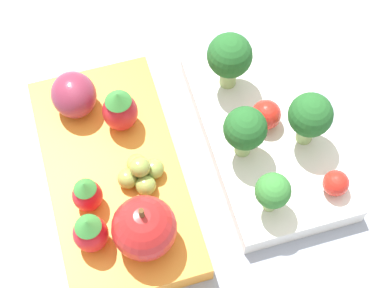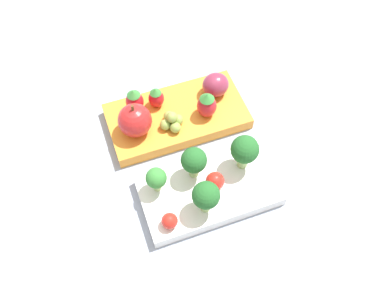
{
  "view_description": "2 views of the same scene",
  "coord_description": "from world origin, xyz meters",
  "px_view_note": "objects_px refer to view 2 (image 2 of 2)",
  "views": [
    {
      "loc": [
        0.25,
        -0.11,
        0.52
      ],
      "look_at": [
        0.0,
        -0.0,
        0.03
      ],
      "focal_mm": 60.0,
      "sensor_mm": 36.0,
      "label": 1
    },
    {
      "loc": [
        0.15,
        0.31,
        0.57
      ],
      "look_at": [
        0.0,
        -0.0,
        0.03
      ],
      "focal_mm": 40.0,
      "sensor_mm": 36.0,
      "label": 2
    }
  ],
  "objects_px": {
    "strawberry_2": "(134,100)",
    "plum": "(216,85)",
    "strawberry_0": "(156,97)",
    "grape_cluster": "(172,121)",
    "broccoli_floret_2": "(156,179)",
    "broccoli_floret_1": "(245,150)",
    "apple": "(135,120)",
    "strawberry_1": "(207,105)",
    "cherry_tomato_1": "(170,221)",
    "bento_box_fruit": "(177,116)",
    "broccoli_floret_3": "(194,161)",
    "bento_box_savoury": "(209,190)",
    "cherry_tomato_0": "(216,181)",
    "broccoli_floret_0": "(206,196)"
  },
  "relations": [
    {
      "from": "strawberry_0",
      "to": "grape_cluster",
      "type": "relative_size",
      "value": 0.93
    },
    {
      "from": "cherry_tomato_0",
      "to": "strawberry_1",
      "type": "relative_size",
      "value": 0.56
    },
    {
      "from": "apple",
      "to": "plum",
      "type": "height_order",
      "value": "apple"
    },
    {
      "from": "bento_box_fruit",
      "to": "strawberry_2",
      "type": "height_order",
      "value": "strawberry_2"
    },
    {
      "from": "broccoli_floret_3",
      "to": "strawberry_2",
      "type": "xyz_separation_m",
      "value": [
        0.03,
        -0.15,
        -0.01
      ]
    },
    {
      "from": "broccoli_floret_1",
      "to": "bento_box_fruit",
      "type": "bearing_deg",
      "value": -70.48
    },
    {
      "from": "broccoli_floret_0",
      "to": "strawberry_2",
      "type": "xyz_separation_m",
      "value": [
        0.02,
        -0.2,
        -0.02
      ]
    },
    {
      "from": "broccoli_floret_2",
      "to": "cherry_tomato_0",
      "type": "bearing_deg",
      "value": 157.03
    },
    {
      "from": "broccoli_floret_3",
      "to": "plum",
      "type": "relative_size",
      "value": 1.31
    },
    {
      "from": "broccoli_floret_0",
      "to": "strawberry_0",
      "type": "relative_size",
      "value": 1.53
    },
    {
      "from": "grape_cluster",
      "to": "plum",
      "type": "bearing_deg",
      "value": -162.54
    },
    {
      "from": "strawberry_1",
      "to": "grape_cluster",
      "type": "distance_m",
      "value": 0.06
    },
    {
      "from": "broccoli_floret_2",
      "to": "broccoli_floret_3",
      "type": "bearing_deg",
      "value": 178.3
    },
    {
      "from": "strawberry_0",
      "to": "grape_cluster",
      "type": "distance_m",
      "value": 0.05
    },
    {
      "from": "apple",
      "to": "strawberry_1",
      "type": "relative_size",
      "value": 1.28
    },
    {
      "from": "broccoli_floret_1",
      "to": "apple",
      "type": "bearing_deg",
      "value": -47.19
    },
    {
      "from": "strawberry_1",
      "to": "plum",
      "type": "distance_m",
      "value": 0.05
    },
    {
      "from": "broccoli_floret_2",
      "to": "cherry_tomato_1",
      "type": "xyz_separation_m",
      "value": [
        0.01,
        0.06,
        -0.02
      ]
    },
    {
      "from": "broccoli_floret_3",
      "to": "grape_cluster",
      "type": "relative_size",
      "value": 1.38
    },
    {
      "from": "broccoli_floret_1",
      "to": "cherry_tomato_0",
      "type": "height_order",
      "value": "broccoli_floret_1"
    },
    {
      "from": "strawberry_0",
      "to": "strawberry_1",
      "type": "distance_m",
      "value": 0.08
    },
    {
      "from": "apple",
      "to": "bento_box_savoury",
      "type": "bearing_deg",
      "value": 111.8
    },
    {
      "from": "grape_cluster",
      "to": "broccoli_floret_1",
      "type": "bearing_deg",
      "value": 119.77
    },
    {
      "from": "bento_box_savoury",
      "to": "cherry_tomato_0",
      "type": "distance_m",
      "value": 0.03
    },
    {
      "from": "broccoli_floret_2",
      "to": "plum",
      "type": "bearing_deg",
      "value": -142.82
    },
    {
      "from": "broccoli_floret_1",
      "to": "plum",
      "type": "distance_m",
      "value": 0.14
    },
    {
      "from": "plum",
      "to": "bento_box_fruit",
      "type": "bearing_deg",
      "value": 6.72
    },
    {
      "from": "broccoli_floret_2",
      "to": "plum",
      "type": "distance_m",
      "value": 0.2
    },
    {
      "from": "bento_box_savoury",
      "to": "strawberry_0",
      "type": "relative_size",
      "value": 5.41
    },
    {
      "from": "broccoli_floret_2",
      "to": "apple",
      "type": "distance_m",
      "value": 0.11
    },
    {
      "from": "cherry_tomato_0",
      "to": "plum",
      "type": "bearing_deg",
      "value": -117.77
    },
    {
      "from": "strawberry_1",
      "to": "apple",
      "type": "bearing_deg",
      "value": -9.92
    },
    {
      "from": "bento_box_savoury",
      "to": "apple",
      "type": "xyz_separation_m",
      "value": [
        0.06,
        -0.14,
        0.04
      ]
    },
    {
      "from": "bento_box_fruit",
      "to": "apple",
      "type": "height_order",
      "value": "apple"
    },
    {
      "from": "strawberry_0",
      "to": "apple",
      "type": "bearing_deg",
      "value": 33.46
    },
    {
      "from": "bento_box_fruit",
      "to": "broccoli_floret_1",
      "type": "xyz_separation_m",
      "value": [
        -0.05,
        0.13,
        0.05
      ]
    },
    {
      "from": "broccoli_floret_3",
      "to": "grape_cluster",
      "type": "height_order",
      "value": "broccoli_floret_3"
    },
    {
      "from": "cherry_tomato_0",
      "to": "grape_cluster",
      "type": "xyz_separation_m",
      "value": [
        0.01,
        -0.12,
        -0.0
      ]
    },
    {
      "from": "strawberry_1",
      "to": "cherry_tomato_1",
      "type": "bearing_deg",
      "value": 47.78
    },
    {
      "from": "broccoli_floret_3",
      "to": "strawberry_2",
      "type": "bearing_deg",
      "value": -78.32
    },
    {
      "from": "bento_box_fruit",
      "to": "grape_cluster",
      "type": "distance_m",
      "value": 0.03
    },
    {
      "from": "strawberry_2",
      "to": "plum",
      "type": "distance_m",
      "value": 0.13
    },
    {
      "from": "cherry_tomato_1",
      "to": "apple",
      "type": "xyz_separation_m",
      "value": [
        -0.02,
        -0.16,
        0.02
      ]
    },
    {
      "from": "broccoli_floret_1",
      "to": "apple",
      "type": "relative_size",
      "value": 1.02
    },
    {
      "from": "apple",
      "to": "strawberry_2",
      "type": "xyz_separation_m",
      "value": [
        -0.02,
        -0.04,
        -0.01
      ]
    },
    {
      "from": "bento_box_savoury",
      "to": "broccoli_floret_3",
      "type": "distance_m",
      "value": 0.06
    },
    {
      "from": "broccoli_floret_0",
      "to": "grape_cluster",
      "type": "bearing_deg",
      "value": -97.05
    },
    {
      "from": "bento_box_fruit",
      "to": "cherry_tomato_0",
      "type": "relative_size",
      "value": 8.6
    },
    {
      "from": "broccoli_floret_2",
      "to": "apple",
      "type": "bearing_deg",
      "value": -96.18
    },
    {
      "from": "broccoli_floret_1",
      "to": "plum",
      "type": "height_order",
      "value": "broccoli_floret_1"
    }
  ]
}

